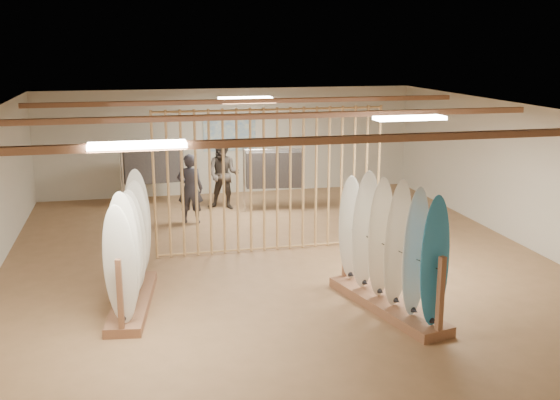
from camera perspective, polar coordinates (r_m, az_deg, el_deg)
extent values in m
plane|color=#996F4A|center=(12.16, 0.00, -5.51)|extent=(12.00, 12.00, 0.00)
plane|color=gray|center=(11.55, 0.00, 7.74)|extent=(12.00, 12.00, 0.00)
plane|color=beige|center=(17.58, -4.41, 5.11)|extent=(12.00, 0.00, 12.00)
plane|color=beige|center=(6.35, 12.48, -10.69)|extent=(12.00, 0.00, 12.00)
plane|color=beige|center=(13.76, 20.74, 1.91)|extent=(0.00, 12.00, 12.00)
cube|color=#925F42|center=(11.56, 0.00, 7.34)|extent=(9.50, 6.12, 0.10)
cube|color=white|center=(11.56, 0.00, 7.44)|extent=(1.20, 0.35, 0.06)
cylinder|color=tan|center=(12.28, -10.91, 1.22)|extent=(0.05, 0.05, 2.78)
cylinder|color=tan|center=(12.29, -9.71, 1.28)|extent=(0.05, 0.05, 2.78)
cylinder|color=tan|center=(12.30, -8.50, 1.34)|extent=(0.05, 0.05, 2.78)
cylinder|color=tan|center=(12.32, -7.31, 1.41)|extent=(0.05, 0.05, 2.78)
cylinder|color=tan|center=(12.35, -6.11, 1.47)|extent=(0.05, 0.05, 2.78)
cylinder|color=tan|center=(12.38, -4.92, 1.53)|extent=(0.05, 0.05, 2.78)
cylinder|color=tan|center=(12.42, -3.74, 1.58)|extent=(0.05, 0.05, 2.78)
cylinder|color=tan|center=(12.46, -2.57, 1.64)|extent=(0.05, 0.05, 2.78)
cylinder|color=tan|center=(12.51, -1.40, 1.70)|extent=(0.05, 0.05, 2.78)
cylinder|color=tan|center=(12.57, -0.24, 1.75)|extent=(0.05, 0.05, 2.78)
cylinder|color=tan|center=(12.62, 0.90, 1.81)|extent=(0.05, 0.05, 2.78)
cylinder|color=tan|center=(12.69, 2.04, 1.86)|extent=(0.05, 0.05, 2.78)
cylinder|color=tan|center=(12.76, 3.16, 1.91)|extent=(0.05, 0.05, 2.78)
cylinder|color=tan|center=(12.83, 4.27, 1.96)|extent=(0.05, 0.05, 2.78)
cylinder|color=tan|center=(12.91, 5.37, 2.01)|extent=(0.05, 0.05, 2.78)
cylinder|color=tan|center=(12.99, 6.46, 2.06)|extent=(0.05, 0.05, 2.78)
cylinder|color=tan|center=(13.08, 7.53, 2.10)|extent=(0.05, 0.05, 2.78)
cylinder|color=tan|center=(13.17, 8.58, 2.15)|extent=(0.05, 0.05, 2.78)
cube|color=#346EB9|center=(17.53, -4.42, 5.75)|extent=(1.40, 0.03, 0.90)
cube|color=#925F42|center=(10.49, -12.69, -8.62)|extent=(0.84, 2.40, 0.14)
cylinder|color=black|center=(10.20, -12.95, -4.04)|extent=(0.33, 2.28, 0.01)
ellipsoid|color=white|center=(9.26, -13.77, -5.44)|extent=(0.46, 0.12, 1.76)
ellipsoid|color=white|center=(9.62, -13.43, -4.69)|extent=(0.46, 0.12, 1.76)
ellipsoid|color=white|center=(9.99, -13.11, -3.99)|extent=(0.46, 0.12, 1.76)
ellipsoid|color=white|center=(10.36, -12.82, -3.34)|extent=(0.46, 0.12, 1.76)
ellipsoid|color=white|center=(10.73, -12.55, -2.74)|extent=(0.46, 0.12, 1.76)
ellipsoid|color=white|center=(11.11, -12.30, -2.17)|extent=(0.46, 0.12, 1.76)
cube|color=#925F42|center=(10.25, 9.27, -8.97)|extent=(1.13, 2.54, 0.15)
cylinder|color=black|center=(9.94, 9.47, -4.04)|extent=(0.59, 2.36, 0.01)
ellipsoid|color=#2D8CD1|center=(9.14, 13.34, -5.30)|extent=(0.48, 0.17, 1.85)
ellipsoid|color=white|center=(9.44, 11.72, -4.60)|extent=(0.48, 0.17, 1.85)
ellipsoid|color=silver|center=(9.75, 10.21, -3.94)|extent=(0.48, 0.17, 1.85)
ellipsoid|color=silver|center=(10.07, 8.79, -3.32)|extent=(0.48, 0.17, 1.85)
ellipsoid|color=white|center=(10.40, 7.46, -2.74)|extent=(0.48, 0.17, 1.85)
ellipsoid|color=white|center=(10.73, 6.22, -2.19)|extent=(0.48, 0.17, 1.85)
cylinder|color=silver|center=(16.43, -11.17, 4.75)|extent=(1.46, 0.22, 0.03)
cube|color=black|center=(16.52, -11.09, 3.03)|extent=(1.40, 0.54, 0.89)
cylinder|color=silver|center=(16.56, -11.06, 2.23)|extent=(0.03, 0.03, 1.58)
cylinder|color=silver|center=(15.69, -0.57, 4.41)|extent=(1.42, 0.19, 0.03)
cube|color=black|center=(15.77, -0.57, 2.68)|extent=(1.36, 0.51, 0.87)
cylinder|color=silver|center=(15.82, -0.56, 1.86)|extent=(0.03, 0.03, 1.53)
imported|color=#2B2A33|center=(14.75, -7.85, 1.39)|extent=(0.74, 0.59, 1.79)
imported|color=#39312C|center=(15.91, -4.97, 2.59)|extent=(1.13, 1.03, 1.92)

